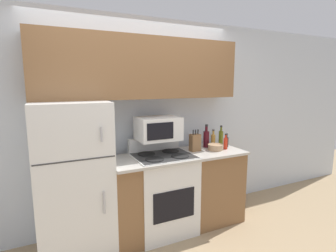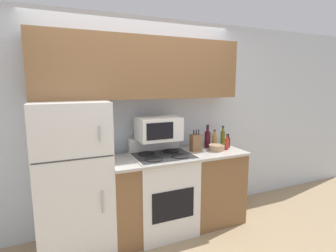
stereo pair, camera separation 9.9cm
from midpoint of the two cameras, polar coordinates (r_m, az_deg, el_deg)
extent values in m
plane|color=tan|center=(3.16, -0.87, -24.68)|extent=(12.00, 12.00, 0.00)
cube|color=silver|center=(3.29, -5.54, 0.71)|extent=(8.00, 0.05, 2.55)
cube|color=brown|center=(3.30, 3.14, -14.15)|extent=(1.65, 0.57, 0.90)
cube|color=#BCB7AD|center=(3.13, 3.39, -6.41)|extent=(1.65, 0.61, 0.03)
cube|color=white|center=(2.91, -18.95, -10.70)|extent=(0.73, 0.64, 1.59)
cube|color=#383838|center=(2.52, -18.64, -6.94)|extent=(0.71, 0.01, 0.01)
cylinder|color=#B7B7BC|center=(2.48, -13.50, -1.68)|extent=(0.02, 0.02, 0.14)
cylinder|color=#B7B7BC|center=(2.68, -12.94, -15.81)|extent=(0.02, 0.02, 0.22)
cube|color=brown|center=(3.08, -4.58, 12.43)|extent=(2.38, 0.33, 0.69)
cube|color=white|center=(3.20, -0.12, -14.53)|extent=(0.69, 0.57, 0.94)
cube|color=black|center=(2.97, 2.20, -16.89)|extent=(0.50, 0.01, 0.34)
cube|color=#2D2D2D|center=(3.04, -0.12, -6.48)|extent=(0.66, 0.54, 0.01)
cube|color=white|center=(3.26, -2.02, -3.85)|extent=(0.66, 0.06, 0.16)
cylinder|color=black|center=(2.87, -1.97, -7.24)|extent=(0.21, 0.21, 0.01)
cylinder|color=black|center=(3.00, 3.58, -6.55)|extent=(0.21, 0.21, 0.01)
cylinder|color=black|center=(3.10, -3.70, -6.03)|extent=(0.21, 0.21, 0.01)
cylinder|color=black|center=(3.21, 1.52, -5.45)|extent=(0.21, 0.21, 0.01)
cube|color=white|center=(3.06, -1.20, -0.52)|extent=(0.49, 0.35, 0.27)
cube|color=black|center=(2.88, -0.74, -1.14)|extent=(0.32, 0.01, 0.19)
cube|color=brown|center=(3.26, 6.91, -3.66)|extent=(0.12, 0.09, 0.21)
cylinder|color=black|center=(3.20, 6.52, -1.40)|extent=(0.01, 0.01, 0.06)
cylinder|color=black|center=(3.22, 7.05, -1.35)|extent=(0.01, 0.01, 0.06)
cylinder|color=black|center=(3.24, 7.57, -1.31)|extent=(0.01, 0.01, 0.06)
cylinder|color=tan|center=(3.34, 11.31, -4.68)|extent=(0.18, 0.18, 0.07)
torus|color=tan|center=(3.34, 11.33, -4.11)|extent=(0.19, 0.19, 0.01)
cylinder|color=#470F19|center=(3.47, 9.39, -2.93)|extent=(0.08, 0.08, 0.21)
cylinder|color=#470F19|center=(3.44, 9.45, -0.68)|extent=(0.03, 0.03, 0.07)
cylinder|color=black|center=(3.43, 9.47, 0.06)|extent=(0.04, 0.04, 0.02)
cylinder|color=#5B6619|center=(3.67, 12.57, -2.58)|extent=(0.06, 0.06, 0.18)
cylinder|color=#5B6619|center=(3.64, 12.64, -0.74)|extent=(0.03, 0.03, 0.06)
cylinder|color=black|center=(3.64, 12.66, -0.14)|extent=(0.03, 0.03, 0.02)
cylinder|color=black|center=(3.53, 13.70, -3.54)|extent=(0.05, 0.05, 0.13)
cylinder|color=black|center=(3.51, 13.76, -2.22)|extent=(0.02, 0.02, 0.04)
cylinder|color=black|center=(3.51, 13.77, -1.79)|extent=(0.03, 0.03, 0.01)
cylinder|color=red|center=(3.41, 13.49, -3.87)|extent=(0.05, 0.05, 0.14)
cylinder|color=red|center=(3.39, 13.54, -2.36)|extent=(0.02, 0.02, 0.04)
cylinder|color=black|center=(3.38, 13.56, -1.86)|extent=(0.02, 0.03, 0.02)
cylinder|color=olive|center=(3.46, 10.88, -3.33)|extent=(0.06, 0.06, 0.17)
cylinder|color=olive|center=(3.44, 10.93, -1.54)|extent=(0.03, 0.03, 0.05)
cylinder|color=black|center=(3.44, 10.95, -0.95)|extent=(0.03, 0.03, 0.02)
camera|label=1|loc=(0.05, -89.04, 0.16)|focal=28.00mm
camera|label=2|loc=(0.05, 90.96, -0.16)|focal=28.00mm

